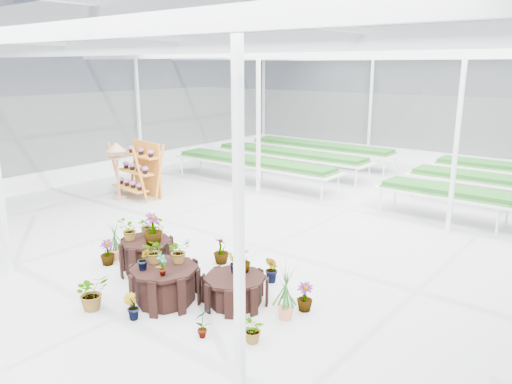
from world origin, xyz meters
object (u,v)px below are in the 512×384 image
Objects in this scene: plinth_tall at (147,257)px; bird_table at (118,171)px; plinth_mid at (165,285)px; shelf_rack at (137,170)px; plinth_low at (235,290)px.

plinth_tall is 0.58× the size of bird_table.
shelf_rack reaches higher than plinth_mid.
plinth_low is at bearing 2.60° from plinth_tall.
plinth_mid is (1.20, -0.60, -0.03)m from plinth_tall.
plinth_mid is 7.46m from shelf_rack.
shelf_rack is (-4.89, 3.68, 0.51)m from plinth_tall.
plinth_mid is 1.22m from plinth_low.
plinth_tall is at bearing 153.43° from plinth_mid.
bird_table is at bearing 148.52° from plinth_tall.
plinth_tall is 0.59× the size of shelf_rack.
plinth_mid is 0.71× the size of shelf_rack.
bird_table is (-7.35, 3.05, 0.63)m from plinth_low.
plinth_mid reaches higher than plinth_low.
bird_table is (-5.15, 3.15, 0.54)m from plinth_tall.
plinth_mid is 0.69× the size of bird_table.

